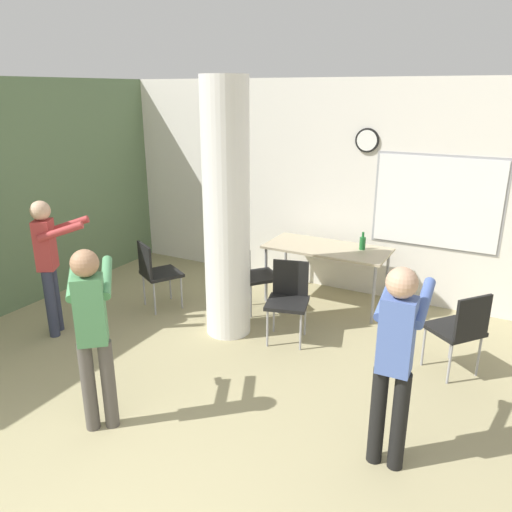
{
  "coord_description": "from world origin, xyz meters",
  "views": [
    {
      "loc": [
        1.98,
        -1.27,
        2.66
      ],
      "look_at": [
        -0.18,
        2.71,
        1.14
      ],
      "focal_mm": 35.0,
      "sensor_mm": 36.0,
      "label": 1
    }
  ],
  "objects_px": {
    "folding_table": "(327,251)",
    "chair_mid_room": "(460,327)",
    "chair_near_pillar": "(156,270)",
    "bottle_on_table": "(363,243)",
    "person_playing_side": "(395,353)",
    "person_watching_back": "(49,258)",
    "chair_table_front": "(288,295)",
    "person_playing_front": "(92,326)",
    "chair_table_left": "(254,272)"
  },
  "relations": [
    {
      "from": "person_playing_front",
      "to": "chair_near_pillar",
      "type": "bearing_deg",
      "value": 117.85
    },
    {
      "from": "folding_table",
      "to": "chair_mid_room",
      "type": "xyz_separation_m",
      "value": [
        1.74,
        -1.02,
        -0.2
      ]
    },
    {
      "from": "person_watching_back",
      "to": "chair_near_pillar",
      "type": "bearing_deg",
      "value": 62.51
    },
    {
      "from": "folding_table",
      "to": "chair_near_pillar",
      "type": "relative_size",
      "value": 1.77
    },
    {
      "from": "chair_table_front",
      "to": "chair_table_left",
      "type": "bearing_deg",
      "value": 146.31
    },
    {
      "from": "bottle_on_table",
      "to": "folding_table",
      "type": "bearing_deg",
      "value": -163.95
    },
    {
      "from": "chair_mid_room",
      "to": "chair_table_left",
      "type": "bearing_deg",
      "value": 171.41
    },
    {
      "from": "folding_table",
      "to": "person_playing_front",
      "type": "bearing_deg",
      "value": -102.59
    },
    {
      "from": "chair_mid_room",
      "to": "person_playing_side",
      "type": "distance_m",
      "value": 1.6
    },
    {
      "from": "folding_table",
      "to": "chair_table_left",
      "type": "relative_size",
      "value": 1.77
    },
    {
      "from": "folding_table",
      "to": "chair_mid_room",
      "type": "bearing_deg",
      "value": -30.34
    },
    {
      "from": "folding_table",
      "to": "person_playing_side",
      "type": "xyz_separation_m",
      "value": [
        1.46,
        -2.54,
        0.21
      ]
    },
    {
      "from": "chair_near_pillar",
      "to": "person_playing_side",
      "type": "height_order",
      "value": "person_playing_side"
    },
    {
      "from": "bottle_on_table",
      "to": "person_playing_front",
      "type": "xyz_separation_m",
      "value": [
        -1.14,
        -3.35,
        0.06
      ]
    },
    {
      "from": "chair_near_pillar",
      "to": "person_playing_front",
      "type": "xyz_separation_m",
      "value": [
        1.09,
        -2.07,
        0.4
      ]
    },
    {
      "from": "person_watching_back",
      "to": "chair_table_front",
      "type": "bearing_deg",
      "value": 25.84
    },
    {
      "from": "person_playing_side",
      "to": "chair_table_left",
      "type": "bearing_deg",
      "value": 138.78
    },
    {
      "from": "chair_mid_room",
      "to": "chair_near_pillar",
      "type": "height_order",
      "value": "same"
    },
    {
      "from": "chair_table_front",
      "to": "person_playing_side",
      "type": "distance_m",
      "value": 2.1
    },
    {
      "from": "person_playing_side",
      "to": "bottle_on_table",
      "type": "bearing_deg",
      "value": 111.37
    },
    {
      "from": "bottle_on_table",
      "to": "chair_near_pillar",
      "type": "distance_m",
      "value": 2.6
    },
    {
      "from": "chair_mid_room",
      "to": "person_playing_side",
      "type": "bearing_deg",
      "value": -100.4
    },
    {
      "from": "folding_table",
      "to": "person_playing_front",
      "type": "xyz_separation_m",
      "value": [
        -0.72,
        -3.23,
        0.2
      ]
    },
    {
      "from": "chair_near_pillar",
      "to": "chair_mid_room",
      "type": "bearing_deg",
      "value": 2.33
    },
    {
      "from": "chair_table_left",
      "to": "person_playing_front",
      "type": "distance_m",
      "value": 2.62
    },
    {
      "from": "person_watching_back",
      "to": "bottle_on_table",
      "type": "bearing_deg",
      "value": 40.22
    },
    {
      "from": "chair_table_left",
      "to": "folding_table",
      "type": "bearing_deg",
      "value": 42.65
    },
    {
      "from": "folding_table",
      "to": "person_watching_back",
      "type": "relative_size",
      "value": 1.0
    },
    {
      "from": "chair_mid_room",
      "to": "person_playing_front",
      "type": "height_order",
      "value": "person_playing_front"
    },
    {
      "from": "chair_table_front",
      "to": "chair_mid_room",
      "type": "distance_m",
      "value": 1.76
    },
    {
      "from": "folding_table",
      "to": "bottle_on_table",
      "type": "distance_m",
      "value": 0.46
    },
    {
      "from": "chair_near_pillar",
      "to": "person_playing_side",
      "type": "distance_m",
      "value": 3.58
    },
    {
      "from": "chair_near_pillar",
      "to": "person_watching_back",
      "type": "relative_size",
      "value": 0.56
    },
    {
      "from": "chair_mid_room",
      "to": "person_watching_back",
      "type": "bearing_deg",
      "value": -163.38
    },
    {
      "from": "folding_table",
      "to": "chair_mid_room",
      "type": "height_order",
      "value": "chair_mid_room"
    },
    {
      "from": "chair_mid_room",
      "to": "chair_table_left",
      "type": "height_order",
      "value": "same"
    },
    {
      "from": "person_playing_side",
      "to": "person_watching_back",
      "type": "relative_size",
      "value": 1.01
    },
    {
      "from": "chair_near_pillar",
      "to": "person_watching_back",
      "type": "distance_m",
      "value": 1.29
    },
    {
      "from": "chair_table_front",
      "to": "bottle_on_table",
      "type": "bearing_deg",
      "value": 70.31
    },
    {
      "from": "chair_table_left",
      "to": "chair_near_pillar",
      "type": "distance_m",
      "value": 1.23
    },
    {
      "from": "bottle_on_table",
      "to": "person_playing_front",
      "type": "relative_size",
      "value": 0.15
    },
    {
      "from": "chair_mid_room",
      "to": "chair_table_left",
      "type": "relative_size",
      "value": 1.0
    },
    {
      "from": "bottle_on_table",
      "to": "person_watching_back",
      "type": "height_order",
      "value": "person_watching_back"
    },
    {
      "from": "folding_table",
      "to": "chair_near_pillar",
      "type": "height_order",
      "value": "chair_near_pillar"
    },
    {
      "from": "folding_table",
      "to": "bottle_on_table",
      "type": "xyz_separation_m",
      "value": [
        0.42,
        0.12,
        0.14
      ]
    },
    {
      "from": "chair_table_front",
      "to": "person_playing_front",
      "type": "relative_size",
      "value": 0.56
    },
    {
      "from": "bottle_on_table",
      "to": "chair_table_left",
      "type": "xyz_separation_m",
      "value": [
        -1.12,
        -0.77,
        -0.34
      ]
    },
    {
      "from": "chair_table_front",
      "to": "person_playing_front",
      "type": "distance_m",
      "value": 2.28
    },
    {
      "from": "chair_near_pillar",
      "to": "folding_table",
      "type": "bearing_deg",
      "value": 32.59
    },
    {
      "from": "bottle_on_table",
      "to": "chair_near_pillar",
      "type": "relative_size",
      "value": 0.26
    }
  ]
}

